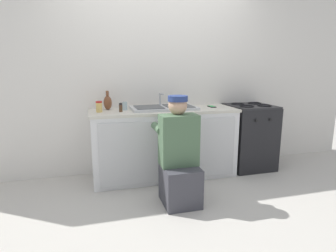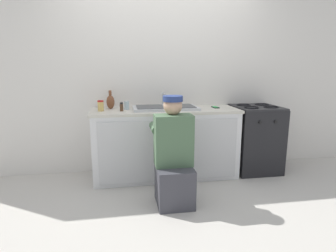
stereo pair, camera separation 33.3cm
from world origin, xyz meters
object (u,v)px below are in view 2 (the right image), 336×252
at_px(plumber_person, 174,160).
at_px(spice_bottle_pepper, 121,107).
at_px(vase_decorative, 110,102).
at_px(condiment_jar, 101,106).
at_px(stove_range, 255,138).
at_px(cell_phone, 215,107).
at_px(water_glass, 127,105).
at_px(sink_double_basin, 165,108).

height_order(plumber_person, spice_bottle_pepper, plumber_person).
bearing_deg(vase_decorative, condiment_jar, -122.22).
distance_m(stove_range, cell_phone, 0.71).
distance_m(plumber_person, water_glass, 1.02).
relative_size(sink_double_basin, plumber_person, 0.72).
bearing_deg(spice_bottle_pepper, sink_double_basin, 8.74).
bearing_deg(cell_phone, sink_double_basin, -178.73).
height_order(sink_double_basin, water_glass, sink_double_basin).
relative_size(plumber_person, condiment_jar, 8.63).
bearing_deg(cell_phone, spice_bottle_pepper, -175.34).
bearing_deg(spice_bottle_pepper, plumber_person, -52.98).
relative_size(cell_phone, vase_decorative, 0.61).
relative_size(spice_bottle_pepper, water_glass, 1.05).
xyz_separation_m(stove_range, condiment_jar, (-2.00, -0.03, 0.49)).
bearing_deg(water_glass, condiment_jar, -164.20).
relative_size(stove_range, water_glass, 8.90).
xyz_separation_m(sink_double_basin, cell_phone, (0.65, 0.01, -0.01)).
bearing_deg(vase_decorative, plumber_person, -54.36).
bearing_deg(sink_double_basin, water_glass, 173.95).
height_order(stove_range, water_glass, water_glass).
bearing_deg(cell_phone, vase_decorative, 174.71).
distance_m(stove_range, vase_decorative, 1.97).
xyz_separation_m(condiment_jar, spice_bottle_pepper, (0.24, -0.05, -0.01)).
bearing_deg(stove_range, vase_decorative, 175.78).
distance_m(plumber_person, cell_phone, 1.11).
xyz_separation_m(sink_double_basin, plumber_person, (-0.03, -0.75, -0.43)).
xyz_separation_m(condiment_jar, water_glass, (0.30, 0.09, -0.01)).
bearing_deg(water_glass, spice_bottle_pepper, -115.12).
height_order(plumber_person, condiment_jar, plumber_person).
bearing_deg(condiment_jar, stove_range, 0.96).
distance_m(stove_range, plumber_person, 1.46).
distance_m(condiment_jar, cell_phone, 1.44).
relative_size(spice_bottle_pepper, cell_phone, 0.75).
distance_m(sink_double_basin, condiment_jar, 0.78).
height_order(stove_range, vase_decorative, vase_decorative).
distance_m(sink_double_basin, plumber_person, 0.87).
xyz_separation_m(sink_double_basin, vase_decorative, (-0.67, 0.14, 0.07)).
xyz_separation_m(stove_range, cell_phone, (-0.56, 0.02, 0.43)).
height_order(sink_double_basin, condiment_jar, sink_double_basin).
bearing_deg(stove_range, spice_bottle_pepper, -177.38).
height_order(sink_double_basin, spice_bottle_pepper, sink_double_basin).
relative_size(stove_range, condiment_jar, 6.95).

